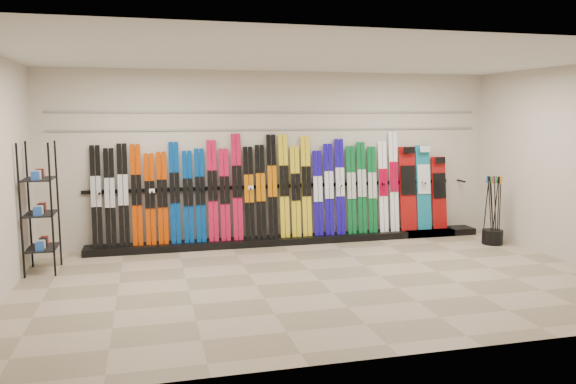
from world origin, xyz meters
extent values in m
plane|color=gray|center=(0.00, 0.00, 0.00)|extent=(8.00, 8.00, 0.00)
plane|color=beige|center=(0.00, 2.50, 1.50)|extent=(8.00, 0.00, 8.00)
plane|color=beige|center=(4.00, 0.00, 1.50)|extent=(0.00, 5.00, 5.00)
plane|color=silver|center=(0.00, 0.00, 3.00)|extent=(8.00, 8.00, 0.00)
cube|color=black|center=(0.22, 2.28, 0.06)|extent=(8.00, 0.40, 0.12)
cube|color=black|center=(-3.06, 2.33, 0.94)|extent=(0.17, 0.22, 1.65)
cube|color=black|center=(-2.85, 2.33, 0.92)|extent=(0.17, 0.22, 1.60)
cube|color=black|center=(-2.64, 2.34, 0.96)|extent=(0.17, 0.23, 1.67)
cube|color=#BF3600|center=(-2.43, 2.33, 0.95)|extent=(0.17, 0.23, 1.66)
cube|color=#BF3600|center=(-2.22, 2.32, 0.87)|extent=(0.17, 0.21, 1.50)
cube|color=#BF3600|center=(-2.01, 2.33, 0.88)|extent=(0.17, 0.21, 1.53)
cube|color=navy|center=(-1.81, 2.34, 0.96)|extent=(0.17, 0.23, 1.69)
cube|color=navy|center=(-1.59, 2.33, 0.89)|extent=(0.17, 0.21, 1.54)
cube|color=navy|center=(-1.39, 2.33, 0.91)|extent=(0.17, 0.21, 1.57)
cube|color=#BD0E37|center=(-1.18, 2.34, 0.97)|extent=(0.17, 0.23, 1.71)
cube|color=#BD0E37|center=(-0.97, 2.33, 0.90)|extent=(0.17, 0.21, 1.57)
cube|color=#BD0E37|center=(-0.76, 2.34, 1.03)|extent=(0.17, 0.25, 1.82)
cube|color=black|center=(-0.55, 2.33, 0.91)|extent=(0.17, 0.22, 1.59)
cube|color=black|center=(-0.35, 2.33, 0.93)|extent=(0.17, 0.22, 1.62)
cube|color=black|center=(-0.14, 2.34, 1.02)|extent=(0.17, 0.24, 1.80)
cube|color=yellow|center=(0.07, 2.34, 1.02)|extent=(0.17, 0.24, 1.80)
cube|color=yellow|center=(0.28, 2.33, 0.91)|extent=(0.17, 0.22, 1.59)
cube|color=yellow|center=(0.48, 2.34, 1.00)|extent=(0.17, 0.24, 1.76)
cube|color=#170A96|center=(0.69, 2.33, 0.87)|extent=(0.17, 0.21, 1.51)
cube|color=#170A96|center=(0.90, 2.33, 0.93)|extent=(0.17, 0.22, 1.62)
cube|color=#170A96|center=(1.11, 2.34, 0.97)|extent=(0.17, 0.23, 1.71)
cube|color=#095C26|center=(1.32, 2.33, 0.91)|extent=(0.17, 0.22, 1.58)
cube|color=#095C26|center=(1.52, 2.33, 0.94)|extent=(0.17, 0.22, 1.64)
cube|color=#095C26|center=(1.73, 2.33, 0.90)|extent=(0.17, 0.21, 1.56)
cube|color=white|center=(1.94, 2.33, 0.94)|extent=(0.17, 0.22, 1.65)
cube|color=white|center=(2.16, 2.35, 1.03)|extent=(0.17, 0.25, 1.83)
cube|color=#990C0C|center=(2.45, 2.36, 0.89)|extent=(0.32, 0.24, 1.55)
cube|color=#14728C|center=(2.77, 2.36, 0.90)|extent=(0.28, 0.24, 1.57)
cube|color=#990C0C|center=(3.09, 2.34, 0.79)|extent=(0.29, 0.21, 1.35)
cube|color=black|center=(-3.75, 1.42, 0.94)|extent=(0.40, 0.60, 1.88)
cylinder|color=black|center=(3.60, 1.35, 0.12)|extent=(0.36, 0.36, 0.25)
cylinder|color=black|center=(3.62, 1.34, 0.61)|extent=(0.04, 0.11, 1.18)
cylinder|color=black|center=(3.65, 1.30, 0.61)|extent=(0.06, 0.05, 1.18)
cylinder|color=black|center=(3.58, 1.37, 0.61)|extent=(0.11, 0.07, 1.18)
cylinder|color=black|center=(3.61, 1.33, 0.61)|extent=(0.05, 0.07, 1.18)
cylinder|color=black|center=(3.53, 1.31, 0.61)|extent=(0.11, 0.11, 1.18)
cylinder|color=black|center=(3.66, 1.27, 0.61)|extent=(0.05, 0.10, 1.18)
cylinder|color=black|center=(3.50, 1.43, 0.61)|extent=(0.08, 0.03, 1.18)
cylinder|color=black|center=(3.51, 1.32, 0.61)|extent=(0.15, 0.03, 1.17)
cube|color=gray|center=(0.00, 2.48, 2.00)|extent=(7.60, 0.02, 0.03)
cube|color=gray|center=(0.00, 2.48, 2.30)|extent=(7.60, 0.02, 0.03)
camera|label=1|loc=(-2.26, -7.11, 2.27)|focal=35.00mm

